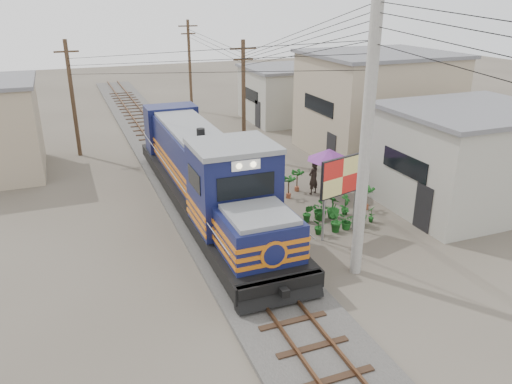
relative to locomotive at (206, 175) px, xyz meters
name	(u,v)px	position (x,y,z in m)	size (l,w,h in m)	color
ground	(261,283)	(0.00, -6.67, -1.81)	(120.00, 120.00, 0.00)	#473F35
ballast	(190,186)	(0.00, 3.33, -1.73)	(3.60, 70.00, 0.16)	#595651
track	(189,183)	(0.00, 3.33, -1.55)	(1.15, 70.00, 0.12)	#51331E
locomotive	(206,175)	(0.00, 0.00, 0.00)	(3.10, 16.88, 4.18)	black
utility_pole_main	(366,138)	(3.50, -7.17, 3.19)	(0.40, 0.40, 10.00)	#9E9B93
wooden_pole_mid	(244,97)	(4.50, 7.33, 1.87)	(1.60, 0.24, 7.00)	#4C3826
wooden_pole_far	(190,64)	(4.80, 21.33, 2.12)	(1.60, 0.24, 7.50)	#4C3826
wooden_pole_left	(72,97)	(-5.00, 11.33, 1.87)	(1.60, 0.24, 7.00)	#4C3826
power_lines	(187,39)	(-0.14, 1.82, 5.76)	(9.65, 19.00, 3.30)	black
shophouse_front	(467,158)	(11.50, -3.67, 0.55)	(7.35, 6.30, 4.70)	#98968A
shophouse_mid	(376,103)	(12.50, 5.33, 1.30)	(8.40, 7.35, 6.20)	gray
shophouse_back	(286,93)	(11.00, 15.33, 0.30)	(6.30, 6.30, 4.20)	#98968A
billboard	(342,178)	(4.43, -4.34, 0.71)	(2.16, 0.69, 3.41)	#99999E
market_umbrella	(329,155)	(6.18, -0.20, 0.31)	(2.48, 2.48, 2.41)	black
vendor	(313,178)	(5.59, 0.19, -0.97)	(0.61, 0.40, 1.68)	black
plant_nursery	(336,213)	(4.91, -3.28, -1.32)	(3.30, 2.27, 1.11)	#154B16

